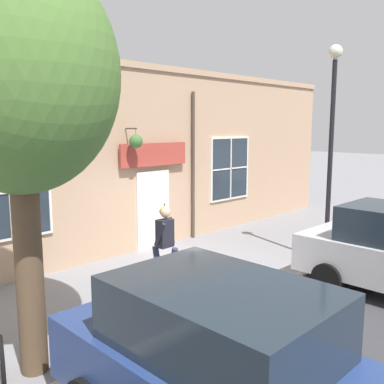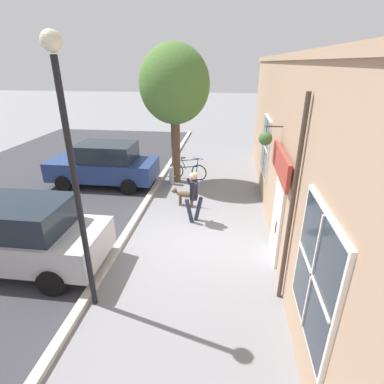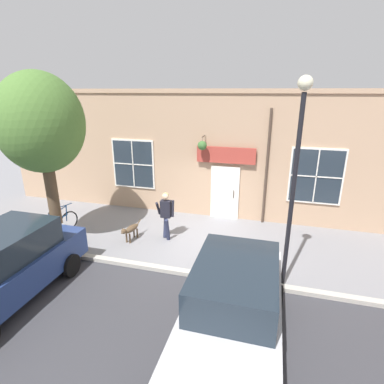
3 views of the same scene
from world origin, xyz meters
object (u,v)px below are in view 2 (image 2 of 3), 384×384
at_px(parked_car_mid_block, 17,235).
at_px(street_lamp, 70,150).
at_px(fire_hydrant, 172,175).
at_px(pedestrian_walking, 194,193).
at_px(dog_on_leash, 184,194).
at_px(leaning_bicycle, 188,170).
at_px(parked_car_nearest_curb, 104,164).
at_px(street_tree_by_curb, 173,87).

distance_m(parked_car_mid_block, street_lamp, 3.50).
relative_size(parked_car_mid_block, fire_hydrant, 5.58).
relative_size(pedestrian_walking, dog_on_leash, 1.51).
relative_size(leaning_bicycle, street_lamp, 0.33).
height_order(pedestrian_walking, parked_car_nearest_curb, parked_car_nearest_curb).
relative_size(dog_on_leash, street_tree_by_curb, 0.20).
xyz_separation_m(dog_on_leash, parked_car_mid_block, (3.46, 3.90, 0.46)).
height_order(dog_on_leash, parked_car_mid_block, parked_car_mid_block).
bearing_deg(parked_car_nearest_curb, dog_on_leash, 156.24).
relative_size(pedestrian_walking, parked_car_mid_block, 0.39).
bearing_deg(pedestrian_walking, dog_on_leash, -67.03).
distance_m(street_tree_by_curb, street_lamp, 7.21).
bearing_deg(fire_hydrant, parked_car_mid_block, 65.70).
distance_m(street_tree_by_curb, parked_car_nearest_curb, 4.11).
height_order(parked_car_nearest_curb, fire_hydrant, parked_car_nearest_curb).
xyz_separation_m(leaning_bicycle, parked_car_mid_block, (3.20, 6.56, 0.50)).
bearing_deg(leaning_bicycle, parked_car_mid_block, 63.97).
bearing_deg(street_lamp, parked_car_nearest_curb, -70.04).
relative_size(leaning_bicycle, parked_car_nearest_curb, 0.40).
distance_m(pedestrian_walking, parked_car_nearest_curb, 4.80).
xyz_separation_m(street_tree_by_curb, parked_car_nearest_curb, (2.78, 0.72, -2.93)).
distance_m(dog_on_leash, street_lamp, 5.83).
height_order(pedestrian_walking, leaning_bicycle, pedestrian_walking).
bearing_deg(street_tree_by_curb, parked_car_mid_block, 66.17).
relative_size(parked_car_mid_block, street_lamp, 0.84).
bearing_deg(leaning_bicycle, fire_hydrant, 51.56).
xyz_separation_m(dog_on_leash, parked_car_nearest_curb, (3.52, -1.55, 0.46)).
xyz_separation_m(pedestrian_walking, leaning_bicycle, (0.73, -3.77, -0.62)).
xyz_separation_m(street_lamp, fire_hydrant, (-0.35, -6.86, -2.93)).
relative_size(leaning_bicycle, fire_hydrant, 2.22).
height_order(parked_car_nearest_curb, street_lamp, street_lamp).
bearing_deg(street_tree_by_curb, pedestrian_walking, 109.69).
relative_size(pedestrian_walking, street_lamp, 0.32).
relative_size(street_tree_by_curb, fire_hydrant, 7.01).
bearing_deg(parked_car_nearest_curb, pedestrian_walking, 146.34).
bearing_deg(street_tree_by_curb, parked_car_nearest_curb, 14.53).
bearing_deg(parked_car_nearest_curb, leaning_bicycle, -161.19).
bearing_deg(leaning_bicycle, street_tree_by_curb, 39.11).
bearing_deg(dog_on_leash, street_lamp, 76.57).
relative_size(street_tree_by_curb, parked_car_nearest_curb, 1.25).
relative_size(dog_on_leash, parked_car_mid_block, 0.26).
height_order(dog_on_leash, fire_hydrant, fire_hydrant).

